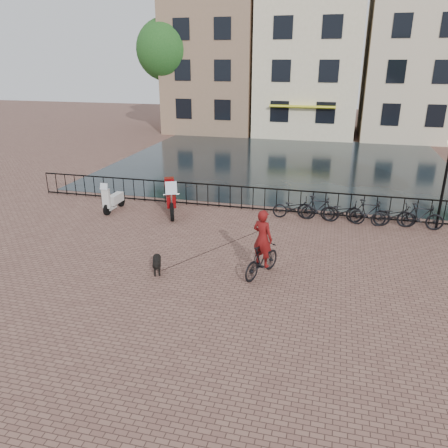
% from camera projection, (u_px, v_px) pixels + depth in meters
% --- Properties ---
extents(ground, '(100.00, 100.00, 0.00)m').
position_uv_depth(ground, '(196.00, 306.00, 11.46)').
color(ground, brown).
rests_on(ground, ground).
extents(canal_water, '(20.00, 20.00, 0.00)m').
position_uv_depth(canal_water, '(281.00, 163.00, 27.13)').
color(canal_water, black).
rests_on(canal_water, ground).
extents(railing, '(20.00, 0.05, 1.02)m').
position_uv_depth(railing, '(253.00, 199.00, 18.53)').
color(railing, black).
rests_on(railing, ground).
extents(canal_house_left, '(7.50, 9.00, 12.80)m').
position_uv_depth(canal_house_left, '(217.00, 54.00, 38.08)').
color(canal_house_left, '#85694D').
rests_on(canal_house_left, ground).
extents(canal_house_mid, '(8.00, 9.50, 11.80)m').
position_uv_depth(canal_house_mid, '(310.00, 61.00, 36.41)').
color(canal_house_mid, beige).
rests_on(canal_house_mid, ground).
extents(canal_house_right, '(7.00, 9.00, 13.30)m').
position_uv_depth(canal_house_right, '(413.00, 51.00, 34.30)').
color(canal_house_right, beige).
rests_on(canal_house_right, ground).
extents(tree_far_left, '(5.04, 5.04, 9.27)m').
position_uv_depth(tree_far_left, '(167.00, 50.00, 36.06)').
color(tree_far_left, black).
rests_on(tree_far_left, ground).
extents(lamp_post, '(0.30, 0.30, 3.45)m').
position_uv_depth(lamp_post, '(447.00, 167.00, 15.83)').
color(lamp_post, black).
rests_on(lamp_post, ground).
extents(cyclist, '(1.18, 1.82, 2.42)m').
position_uv_depth(cyclist, '(262.00, 247.00, 12.75)').
color(cyclist, black).
rests_on(cyclist, ground).
extents(dog, '(0.60, 0.94, 0.60)m').
position_uv_depth(dog, '(157.00, 264.00, 13.12)').
color(dog, black).
rests_on(dog, ground).
extents(motorcycle, '(1.45, 2.38, 1.68)m').
position_uv_depth(motorcycle, '(170.00, 194.00, 18.00)').
color(motorcycle, maroon).
rests_on(motorcycle, ground).
extents(scooter, '(0.48, 1.53, 1.41)m').
position_uv_depth(scooter, '(113.00, 195.00, 18.40)').
color(scooter, beige).
rests_on(scooter, ground).
extents(parked_bike_0, '(1.75, 0.71, 0.90)m').
position_uv_depth(parked_bike_0, '(294.00, 208.00, 17.59)').
color(parked_bike_0, black).
rests_on(parked_bike_0, ground).
extents(parked_bike_1, '(1.70, 0.61, 1.00)m').
position_uv_depth(parked_bike_1, '(318.00, 208.00, 17.35)').
color(parked_bike_1, black).
rests_on(parked_bike_1, ground).
extents(parked_bike_2, '(1.77, 0.78, 0.90)m').
position_uv_depth(parked_bike_2, '(343.00, 211.00, 17.15)').
color(parked_bike_2, black).
rests_on(parked_bike_2, ground).
extents(parked_bike_3, '(1.70, 0.63, 1.00)m').
position_uv_depth(parked_bike_3, '(368.00, 212.00, 16.91)').
color(parked_bike_3, black).
rests_on(parked_bike_3, ground).
extents(parked_bike_4, '(1.79, 0.88, 0.90)m').
position_uv_depth(parked_bike_4, '(394.00, 216.00, 16.71)').
color(parked_bike_4, black).
rests_on(parked_bike_4, ground).
extents(parked_bike_5, '(1.69, 0.59, 1.00)m').
position_uv_depth(parked_bike_5, '(421.00, 216.00, 16.47)').
color(parked_bike_5, black).
rests_on(parked_bike_5, ground).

